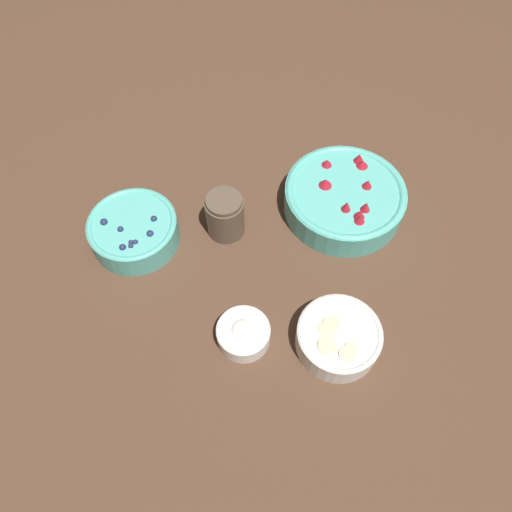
% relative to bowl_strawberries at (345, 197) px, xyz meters
% --- Properties ---
extents(ground_plane, '(4.00, 4.00, 0.00)m').
position_rel_bowl_strawberries_xyz_m(ground_plane, '(-0.23, -0.18, -0.04)').
color(ground_plane, '#4C3323').
extents(bowl_strawberries, '(0.26, 0.26, 0.09)m').
position_rel_bowl_strawberries_xyz_m(bowl_strawberries, '(0.00, 0.00, 0.00)').
color(bowl_strawberries, '#56B7A8').
rests_on(bowl_strawberries, ground_plane).
extents(bowl_blueberries, '(0.19, 0.19, 0.07)m').
position_rel_bowl_strawberries_xyz_m(bowl_blueberries, '(-0.43, -0.16, -0.00)').
color(bowl_blueberries, '#56B7A8').
rests_on(bowl_blueberries, ground_plane).
extents(bowl_bananas, '(0.16, 0.16, 0.06)m').
position_rel_bowl_strawberries_xyz_m(bowl_bananas, '(0.02, -0.33, -0.01)').
color(bowl_bananas, silver).
rests_on(bowl_bananas, ground_plane).
extents(bowl_cream, '(0.10, 0.10, 0.05)m').
position_rel_bowl_strawberries_xyz_m(bowl_cream, '(-0.16, -0.35, -0.01)').
color(bowl_cream, white).
rests_on(bowl_cream, ground_plane).
extents(jar_chocolate, '(0.08, 0.08, 0.10)m').
position_rel_bowl_strawberries_xyz_m(jar_chocolate, '(-0.25, -0.10, 0.01)').
color(jar_chocolate, brown).
rests_on(jar_chocolate, ground_plane).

